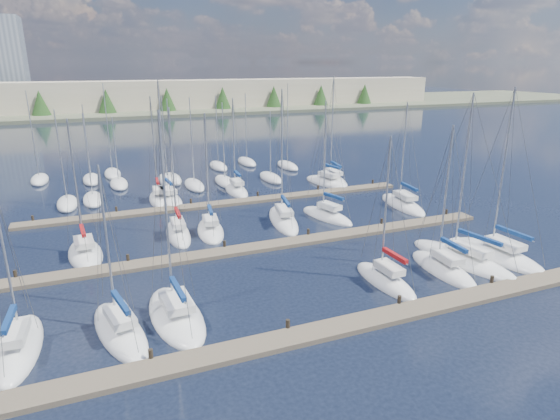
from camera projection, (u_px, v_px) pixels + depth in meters
name	position (u px, v px, depth m)	size (l,w,h in m)	color
ground	(179.00, 157.00, 80.00)	(400.00, 400.00, 0.00)	#181F31
dock_near	(353.00, 324.00, 28.72)	(44.00, 1.93, 1.10)	#6B5E4C
dock_mid	(271.00, 245.00, 41.09)	(44.00, 1.93, 1.10)	#6B5E4C
dock_far	(227.00, 203.00, 53.46)	(44.00, 1.93, 1.10)	#6B5E4C
sailboat_n	(158.00, 199.00, 55.03)	(2.60, 7.03, 12.69)	white
sailboat_g	(498.00, 255.00, 38.97)	(3.53, 8.89, 14.47)	white
sailboat_h	(85.00, 254.00, 39.25)	(3.22, 7.26, 12.10)	white
sailboat_f	(462.00, 259.00, 38.07)	(4.40, 10.35, 14.11)	white
sailboat_l	(327.00, 216.00, 48.86)	(4.09, 7.58, 11.22)	white
sailboat_e	(443.00, 269.00, 36.33)	(2.86, 7.53, 11.96)	white
sailboat_d	(385.00, 280.00, 34.37)	(2.26, 6.87, 11.50)	white
sailboat_m	(403.00, 204.00, 52.86)	(3.86, 9.04, 12.20)	white
sailboat_q	(327.00, 182.00, 62.57)	(4.44, 8.41, 11.68)	white
sailboat_p	(236.00, 190.00, 58.67)	(2.72, 7.17, 12.22)	white
sailboat_c	(176.00, 315.00, 29.67)	(3.57, 8.40, 13.70)	white
sailboat_r	(332.00, 179.00, 64.17)	(3.75, 9.25, 14.59)	white
sailboat_k	(283.00, 220.00, 47.67)	(4.24, 9.47, 13.84)	white
sailboat_j	(210.00, 230.00, 44.64)	(3.42, 7.23, 11.94)	white
sailboat_a	(19.00, 348.00, 26.29)	(2.67, 7.61, 10.99)	white
sailboat_b	(120.00, 331.00, 27.96)	(3.93, 8.08, 10.92)	white
sailboat_o	(168.00, 199.00, 54.88)	(3.42, 7.93, 14.48)	white
sailboat_i	(178.00, 233.00, 43.86)	(2.56, 7.64, 12.52)	white
distant_boats	(169.00, 179.00, 64.01)	(36.93, 20.75, 13.30)	#9EA0A5
shoreline	(86.00, 88.00, 152.32)	(400.00, 60.00, 38.00)	#666B51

